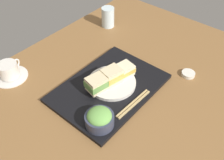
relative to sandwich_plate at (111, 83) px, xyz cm
name	(u,v)px	position (x,y,z in cm)	size (l,w,h in cm)	color
ground_plane	(114,90)	(0.28, -1.14, -3.78)	(140.00, 100.00, 3.00)	brown
serving_tray	(109,88)	(-1.57, -0.15, -1.49)	(44.98, 31.67, 1.57)	black
sandwich_plate	(111,83)	(0.00, 0.00, 0.00)	(19.78, 19.78, 1.42)	silver
sandwich_near	(97,84)	(-6.82, 1.64, 3.59)	(9.00, 7.81, 5.77)	beige
sandwich_middle	(111,76)	(0.00, 0.00, 3.81)	(8.52, 7.68, 6.20)	beige
sandwich_far	(125,71)	(6.82, -1.64, 3.01)	(8.88, 7.59, 4.61)	beige
salad_bowl	(99,118)	(-17.90, -9.83, 2.42)	(10.32, 10.32, 6.74)	#33384C
chopsticks_pair	(133,104)	(-2.92, -13.44, -0.36)	(18.32, 2.49, 0.70)	tan
coffee_cup	(9,71)	(-23.05, 37.12, 0.78)	(14.61, 14.61, 7.02)	silver
drinking_glass	(108,17)	(34.95, 31.85, 3.00)	(6.75, 6.75, 10.56)	silver
small_sauce_dish	(188,74)	(26.85, -20.80, -1.50)	(5.74, 5.74, 1.56)	silver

